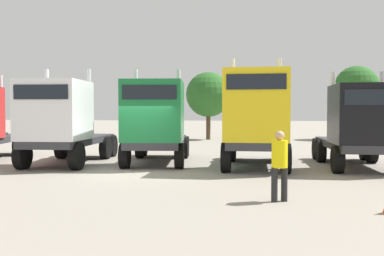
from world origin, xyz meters
TOP-DOWN VIEW (x-y plane):
  - ground at (0.00, 0.00)m, footprint 200.00×200.00m
  - semi_truck_white at (-3.75, 1.25)m, footprint 3.23×6.56m
  - semi_truck_green at (0.06, 2.28)m, footprint 3.47×6.49m
  - semi_truck_yellow at (4.33, 1.76)m, footprint 2.82×6.02m
  - semi_truck_black at (8.39, 2.36)m, footprint 2.90×6.06m
  - visitor_in_hivis at (5.19, -4.28)m, footprint 0.54×0.54m
  - oak_far_left at (-12.10, 17.83)m, footprint 3.10×3.10m
  - oak_far_centre at (-0.34, 19.48)m, footprint 3.73×3.73m
  - oak_far_right at (11.75, 21.92)m, footprint 3.65×3.65m

SIDE VIEW (x-z plane):
  - ground at x=0.00m, z-range 0.00..0.00m
  - visitor_in_hivis at x=5.19m, z-range 0.15..1.93m
  - semi_truck_black at x=8.39m, z-range -0.22..3.68m
  - semi_truck_green at x=0.06m, z-range -0.23..3.92m
  - semi_truck_white at x=-3.75m, z-range -0.19..3.95m
  - semi_truck_yellow at x=4.33m, z-range -0.22..4.24m
  - oak_far_left at x=-12.10m, z-range 1.01..6.20m
  - oak_far_centre at x=-0.34m, z-range 0.93..6.54m
  - oak_far_right at x=11.75m, z-range 1.22..7.36m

